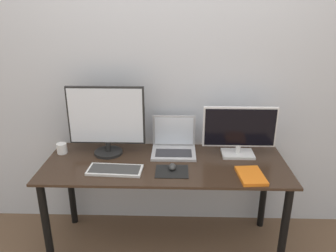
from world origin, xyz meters
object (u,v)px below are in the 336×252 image
object	(u,v)px
monitor_right	(239,131)
mug	(62,148)
monitor_left	(106,120)
keyboard	(115,170)
laptop	(174,144)
book	(251,176)
mouse	(172,167)

from	to	relation	value
monitor_right	mug	bearing A→B (deg)	-179.83
monitor_left	monitor_right	xyz separation A→B (m)	(0.94, -0.00, -0.07)
keyboard	mug	bearing A→B (deg)	148.79
monitor_right	keyboard	distance (m)	0.90
laptop	book	size ratio (longest dim) A/B	1.29
laptop	book	world-z (taller)	laptop
monitor_left	monitor_right	distance (m)	0.94
keyboard	book	world-z (taller)	book
laptop	keyboard	bearing A→B (deg)	-140.32
monitor_left	keyboard	size ratio (longest dim) A/B	1.49
book	monitor_left	bearing A→B (deg)	161.63
monitor_left	mug	xyz separation A→B (m)	(-0.34, -0.00, -0.22)
monitor_left	laptop	xyz separation A→B (m)	(0.48, 0.05, -0.20)
laptop	mug	bearing A→B (deg)	-176.34
monitor_right	mouse	distance (m)	0.55
monitor_left	mug	size ratio (longest dim) A/B	7.23
monitor_right	book	distance (m)	0.37
laptop	mug	xyz separation A→B (m)	(-0.82, -0.05, -0.02)
keyboard	mug	xyz separation A→B (m)	(-0.44, 0.26, 0.03)
monitor_left	book	world-z (taller)	monitor_left
monitor_right	mug	xyz separation A→B (m)	(-1.28, -0.00, -0.15)
book	keyboard	bearing A→B (deg)	176.46
book	mouse	bearing A→B (deg)	170.77
monitor_left	mug	bearing A→B (deg)	-179.36
keyboard	mug	world-z (taller)	mug
mug	book	bearing A→B (deg)	-13.65
book	laptop	bearing A→B (deg)	143.07
laptop	mug	world-z (taller)	laptop
monitor_left	mouse	distance (m)	0.58
monitor_right	keyboard	bearing A→B (deg)	-162.40
mouse	laptop	bearing A→B (deg)	88.93
book	mug	bearing A→B (deg)	166.35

